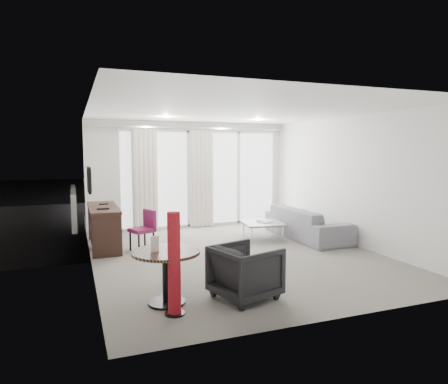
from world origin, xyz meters
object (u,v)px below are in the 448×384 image
object	(u,v)px
tub_armchair	(245,272)
coffee_table	(263,231)
round_table	(166,277)
red_lamp	(174,264)
desk	(104,227)
sofa	(307,223)
rattan_chair_b	(224,198)
rattan_chair_a	(218,204)
desk_chair	(142,231)

from	to	relation	value
tub_armchair	coffee_table	distance (m)	3.48
round_table	red_lamp	distance (m)	0.45
desk	sofa	xyz separation A→B (m)	(4.20, -0.69, -0.07)
round_table	rattan_chair_b	distance (m)	7.44
coffee_table	rattan_chair_a	xyz separation A→B (m)	(0.12, 3.14, 0.19)
red_lamp	coffee_table	xyz separation A→B (m)	(2.72, 3.21, -0.42)
round_table	sofa	xyz separation A→B (m)	(3.69, 2.62, -0.00)
desk	tub_armchair	world-z (taller)	desk
round_table	coffee_table	bearing A→B (deg)	46.06
round_table	tub_armchair	xyz separation A→B (m)	(1.00, -0.17, 0.01)
red_lamp	coffee_table	world-z (taller)	red_lamp
desk_chair	sofa	bearing A→B (deg)	-23.89
desk_chair	sofa	size ratio (longest dim) A/B	0.34
sofa	desk	bearing A→B (deg)	80.72
round_table	sofa	size ratio (longest dim) A/B	0.37
red_lamp	sofa	bearing A→B (deg)	39.07
round_table	coffee_table	world-z (taller)	round_table
round_table	rattan_chair_b	world-z (taller)	rattan_chair_b
desk_chair	sofa	xyz separation A→B (m)	(3.55, -0.15, -0.06)
desk_chair	red_lamp	xyz separation A→B (m)	(-0.13, -3.13, 0.21)
desk	sofa	distance (m)	4.26
round_table	tub_armchair	size ratio (longest dim) A/B	1.10
desk	rattan_chair_a	distance (m)	4.30
tub_armchair	rattan_chair_b	xyz separation A→B (m)	(2.31, 6.83, 0.10)
coffee_table	rattan_chair_b	size ratio (longest dim) A/B	0.91
tub_armchair	rattan_chair_a	world-z (taller)	rattan_chair_a
sofa	rattan_chair_b	xyz separation A→B (m)	(-0.39, 4.04, 0.12)
desk	desk_chair	world-z (taller)	desk
desk	red_lamp	distance (m)	3.72
desk	red_lamp	world-z (taller)	red_lamp
coffee_table	rattan_chair_b	xyz separation A→B (m)	(0.57, 3.82, 0.27)
desk	rattan_chair_a	bearing A→B (deg)	38.38
desk	desk_chair	xyz separation A→B (m)	(0.66, -0.54, -0.02)
red_lamp	coffee_table	bearing A→B (deg)	49.64
red_lamp	rattan_chair_a	xyz separation A→B (m)	(2.85, 6.34, -0.23)
round_table	desk	bearing A→B (deg)	98.75
round_table	rattan_chair_a	size ratio (longest dim) A/B	1.13
rattan_chair_a	rattan_chair_b	size ratio (longest dim) A/B	0.82
rattan_chair_b	round_table	bearing A→B (deg)	-113.06
round_table	red_lamp	size ratio (longest dim) A/B	0.70
rattan_chair_a	rattan_chair_b	xyz separation A→B (m)	(0.45, 0.69, 0.08)
desk	rattan_chair_a	world-z (taller)	desk
sofa	round_table	bearing A→B (deg)	125.39
desk_chair	tub_armchair	bearing A→B (deg)	-95.36
desk_chair	sofa	world-z (taller)	desk_chair
red_lamp	sofa	distance (m)	4.75
desk_chair	red_lamp	size ratio (longest dim) A/B	0.65
desk	round_table	size ratio (longest dim) A/B	2.06
rattan_chair_b	sofa	bearing A→B (deg)	-81.20
desk	round_table	xyz separation A→B (m)	(0.51, -3.31, -0.07)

